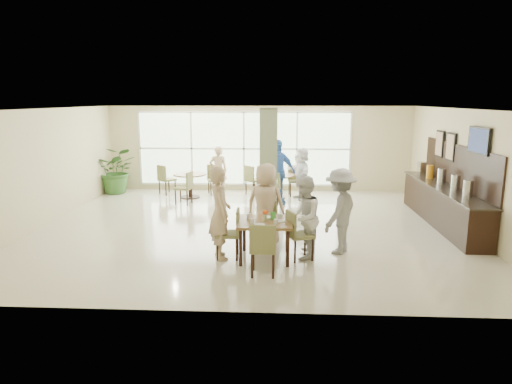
{
  "coord_description": "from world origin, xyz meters",
  "views": [
    {
      "loc": [
        0.69,
        -10.58,
        3.02
      ],
      "look_at": [
        0.2,
        -1.2,
        1.1
      ],
      "focal_mm": 32.0,
      "sensor_mm": 36.0,
      "label": 1
    }
  ],
  "objects_px": {
    "round_table_right": "(275,179)",
    "teen_left": "(220,213)",
    "potted_plant": "(117,170)",
    "teen_standing": "(340,211)",
    "adult_b": "(301,173)",
    "teen_far": "(266,204)",
    "teen_right": "(304,217)",
    "adult_a": "(277,172)",
    "round_table_left": "(190,180)",
    "main_table": "(265,225)",
    "buffet_counter": "(443,202)",
    "adult_standing": "(218,171)"
  },
  "relations": [
    {
      "from": "potted_plant",
      "to": "teen_standing",
      "type": "distance_m",
      "value": 8.54
    },
    {
      "from": "main_table",
      "to": "teen_left",
      "type": "relative_size",
      "value": 0.57
    },
    {
      "from": "main_table",
      "to": "teen_far",
      "type": "relative_size",
      "value": 0.59
    },
    {
      "from": "teen_far",
      "to": "teen_standing",
      "type": "distance_m",
      "value": 1.54
    },
    {
      "from": "round_table_left",
      "to": "teen_far",
      "type": "relative_size",
      "value": 0.59
    },
    {
      "from": "adult_a",
      "to": "adult_b",
      "type": "bearing_deg",
      "value": 26.56
    },
    {
      "from": "teen_far",
      "to": "teen_standing",
      "type": "relative_size",
      "value": 1.01
    },
    {
      "from": "teen_right",
      "to": "teen_standing",
      "type": "xyz_separation_m",
      "value": [
        0.73,
        0.34,
        0.05
      ]
    },
    {
      "from": "teen_left",
      "to": "adult_a",
      "type": "relative_size",
      "value": 0.95
    },
    {
      "from": "adult_b",
      "to": "adult_standing",
      "type": "relative_size",
      "value": 1.01
    },
    {
      "from": "buffet_counter",
      "to": "main_table",
      "type": "bearing_deg",
      "value": -147.54
    },
    {
      "from": "adult_a",
      "to": "teen_right",
      "type": "bearing_deg",
      "value": -101.58
    },
    {
      "from": "teen_left",
      "to": "adult_standing",
      "type": "distance_m",
      "value": 5.97
    },
    {
      "from": "teen_right",
      "to": "adult_standing",
      "type": "bearing_deg",
      "value": -146.35
    },
    {
      "from": "potted_plant",
      "to": "round_table_left",
      "type": "bearing_deg",
      "value": -12.48
    },
    {
      "from": "adult_a",
      "to": "adult_b",
      "type": "relative_size",
      "value": 1.19
    },
    {
      "from": "round_table_right",
      "to": "adult_b",
      "type": "bearing_deg",
      "value": -1.39
    },
    {
      "from": "potted_plant",
      "to": "teen_left",
      "type": "relative_size",
      "value": 0.85
    },
    {
      "from": "round_table_left",
      "to": "potted_plant",
      "type": "bearing_deg",
      "value": 167.52
    },
    {
      "from": "round_table_right",
      "to": "teen_standing",
      "type": "xyz_separation_m",
      "value": [
        1.33,
        -5.0,
        0.26
      ]
    },
    {
      "from": "teen_right",
      "to": "adult_b",
      "type": "height_order",
      "value": "teen_right"
    },
    {
      "from": "buffet_counter",
      "to": "teen_standing",
      "type": "bearing_deg",
      "value": -140.96
    },
    {
      "from": "buffet_counter",
      "to": "potted_plant",
      "type": "xyz_separation_m",
      "value": [
        -9.29,
        3.27,
        0.2
      ]
    },
    {
      "from": "buffet_counter",
      "to": "potted_plant",
      "type": "height_order",
      "value": "buffet_counter"
    },
    {
      "from": "main_table",
      "to": "potted_plant",
      "type": "height_order",
      "value": "potted_plant"
    },
    {
      "from": "round_table_right",
      "to": "adult_a",
      "type": "relative_size",
      "value": 0.64
    },
    {
      "from": "buffet_counter",
      "to": "teen_far",
      "type": "distance_m",
      "value": 4.68
    },
    {
      "from": "teen_right",
      "to": "teen_standing",
      "type": "relative_size",
      "value": 0.94
    },
    {
      "from": "round_table_right",
      "to": "teen_left",
      "type": "distance_m",
      "value": 5.55
    },
    {
      "from": "round_table_left",
      "to": "teen_left",
      "type": "xyz_separation_m",
      "value": [
        1.66,
        -5.44,
        0.34
      ]
    },
    {
      "from": "main_table",
      "to": "teen_right",
      "type": "distance_m",
      "value": 0.75
    },
    {
      "from": "potted_plant",
      "to": "adult_standing",
      "type": "distance_m",
      "value": 3.33
    },
    {
      "from": "teen_right",
      "to": "adult_a",
      "type": "height_order",
      "value": "adult_a"
    },
    {
      "from": "adult_standing",
      "to": "teen_far",
      "type": "bearing_deg",
      "value": 97.73
    },
    {
      "from": "potted_plant",
      "to": "adult_b",
      "type": "bearing_deg",
      "value": -5.46
    },
    {
      "from": "teen_far",
      "to": "adult_standing",
      "type": "xyz_separation_m",
      "value": [
        -1.67,
        5.03,
        -0.08
      ]
    },
    {
      "from": "round_table_left",
      "to": "teen_left",
      "type": "height_order",
      "value": "teen_left"
    },
    {
      "from": "potted_plant",
      "to": "teen_right",
      "type": "distance_m",
      "value": 8.24
    },
    {
      "from": "round_table_left",
      "to": "buffet_counter",
      "type": "relative_size",
      "value": 0.22
    },
    {
      "from": "main_table",
      "to": "adult_a",
      "type": "relative_size",
      "value": 0.54
    },
    {
      "from": "teen_left",
      "to": "teen_right",
      "type": "height_order",
      "value": "teen_left"
    },
    {
      "from": "adult_a",
      "to": "adult_b",
      "type": "xyz_separation_m",
      "value": [
        0.74,
        0.74,
        -0.15
      ]
    },
    {
      "from": "teen_left",
      "to": "teen_right",
      "type": "xyz_separation_m",
      "value": [
        1.6,
        0.11,
        -0.09
      ]
    },
    {
      "from": "round_table_right",
      "to": "teen_right",
      "type": "bearing_deg",
      "value": -83.62
    },
    {
      "from": "teen_far",
      "to": "teen_right",
      "type": "bearing_deg",
      "value": 151.37
    },
    {
      "from": "main_table",
      "to": "adult_standing",
      "type": "bearing_deg",
      "value": 105.93
    },
    {
      "from": "teen_left",
      "to": "teen_right",
      "type": "distance_m",
      "value": 1.6
    },
    {
      "from": "round_table_left",
      "to": "round_table_right",
      "type": "relative_size",
      "value": 0.85
    },
    {
      "from": "adult_b",
      "to": "potted_plant",
      "type": "bearing_deg",
      "value": -112.33
    },
    {
      "from": "round_table_right",
      "to": "adult_a",
      "type": "height_order",
      "value": "adult_a"
    }
  ]
}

